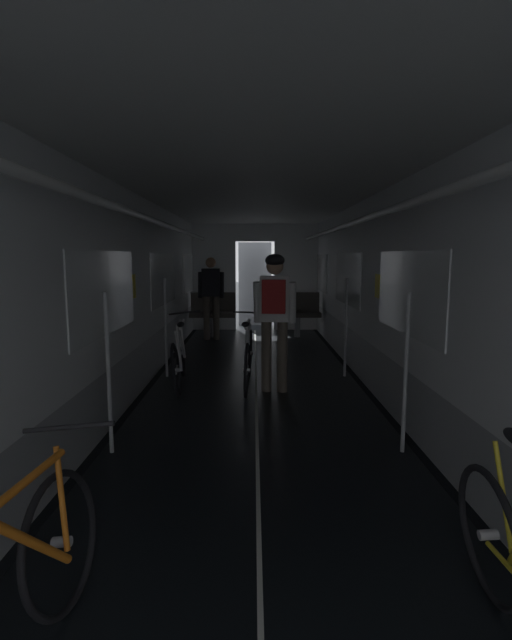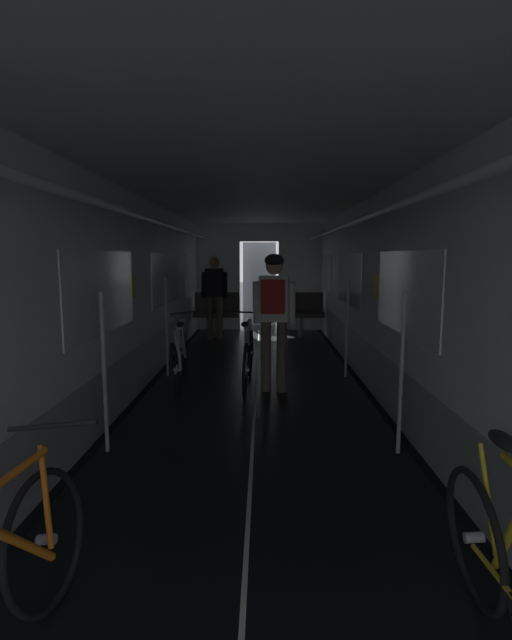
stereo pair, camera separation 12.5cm
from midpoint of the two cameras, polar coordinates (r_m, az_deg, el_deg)
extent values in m
cube|color=black|center=(5.48, -15.79, -10.48)|extent=(0.08, 11.50, 0.01)
cube|color=black|center=(5.47, 14.58, -10.49)|extent=(0.08, 11.50, 0.01)
cube|color=beige|center=(5.29, -0.63, -10.86)|extent=(0.03, 11.27, 0.00)
cube|color=#9EA0A5|center=(5.43, -16.93, -7.45)|extent=(0.12, 11.50, 0.60)
cube|color=white|center=(5.25, -17.45, 5.58)|extent=(0.12, 11.50, 1.85)
cube|color=white|center=(4.69, -18.66, 3.17)|extent=(0.02, 1.90, 0.80)
cube|color=white|center=(7.47, -11.73, 4.96)|extent=(0.02, 1.90, 0.80)
cube|color=white|center=(10.30, -8.57, 5.75)|extent=(0.02, 1.90, 0.80)
cube|color=yellow|center=(5.65, -15.46, 4.00)|extent=(0.01, 0.20, 0.28)
cylinder|color=white|center=(5.17, -14.03, 12.05)|extent=(0.07, 11.04, 0.07)
cylinder|color=#B7BABF|center=(4.20, -18.46, -6.32)|extent=(0.04, 0.04, 1.40)
cylinder|color=#B7BABF|center=(6.67, -11.54, -0.97)|extent=(0.04, 0.04, 1.40)
cube|color=#9EA0A5|center=(5.41, 15.72, -7.45)|extent=(0.12, 11.50, 0.60)
cube|color=white|center=(5.23, 16.21, 5.62)|extent=(0.12, 11.50, 1.85)
cube|color=white|center=(4.67, 17.35, 3.21)|extent=(0.02, 1.90, 0.80)
cube|color=white|center=(7.46, 10.68, 4.98)|extent=(0.02, 1.90, 0.80)
cube|color=white|center=(10.29, 7.64, 5.76)|extent=(0.02, 1.90, 0.80)
cube|color=yellow|center=(5.71, 14.07, 4.09)|extent=(0.01, 0.20, 0.28)
cylinder|color=white|center=(5.16, 12.75, 12.10)|extent=(0.07, 11.04, 0.07)
cylinder|color=#B7BABF|center=(4.18, 17.08, -6.32)|extent=(0.04, 0.04, 1.40)
cylinder|color=#B7BABF|center=(6.66, 10.44, -0.96)|extent=(0.04, 0.04, 1.40)
cube|color=white|center=(10.88, -5.49, 5.24)|extent=(1.00, 0.12, 2.45)
cube|color=white|center=(10.87, 4.58, 5.25)|extent=(1.00, 0.12, 2.45)
cube|color=white|center=(10.84, -0.46, 10.68)|extent=(0.90, 0.12, 0.40)
cube|color=#4C4F54|center=(11.54, -0.45, 4.42)|extent=(0.81, 0.04, 2.05)
cube|color=silver|center=(5.08, -0.67, 17.02)|extent=(3.14, 11.62, 0.12)
cylinder|color=gray|center=(9.92, -5.68, -0.84)|extent=(0.12, 0.12, 0.44)
cube|color=#47423D|center=(9.88, -5.70, 0.71)|extent=(0.96, 0.44, 0.10)
cube|color=#47423D|center=(10.04, -5.61, 2.26)|extent=(0.96, 0.08, 0.40)
torus|color=gray|center=(10.10, -8.05, 3.39)|extent=(0.14, 0.14, 0.02)
cylinder|color=gray|center=(9.91, 4.74, -0.83)|extent=(0.12, 0.12, 0.44)
cube|color=#47423D|center=(9.88, 4.76, 0.72)|extent=(0.96, 0.44, 0.10)
cube|color=#47423D|center=(10.04, 4.68, 2.27)|extent=(0.96, 0.08, 0.40)
torus|color=gray|center=(10.02, 2.22, 3.42)|extent=(0.14, 0.14, 0.02)
torus|color=black|center=(5.73, -10.41, -6.09)|extent=(0.17, 0.68, 0.67)
cylinder|color=#B2B2B7|center=(5.73, -10.41, -6.09)|extent=(0.10, 0.06, 0.06)
torus|color=black|center=(6.73, -9.72, -4.02)|extent=(0.17, 0.68, 0.67)
cylinder|color=#B2B2B7|center=(6.73, -9.72, -4.02)|extent=(0.10, 0.06, 0.06)
cylinder|color=silver|center=(6.38, -9.74, -2.67)|extent=(0.05, 0.55, 0.56)
cylinder|color=silver|center=(5.97, -10.01, -3.38)|extent=(0.12, 0.34, 0.55)
cylinder|color=silver|center=(6.18, -9.62, -0.52)|extent=(0.12, 0.82, 0.04)
cylinder|color=silver|center=(5.75, -10.15, -3.59)|extent=(0.07, 0.17, 0.49)
cylinder|color=silver|center=(5.96, -10.26, -5.78)|extent=(0.07, 0.45, 0.07)
cylinder|color=silver|center=(6.65, -9.56, -2.04)|extent=(0.09, 0.08, 0.49)
cylinder|color=black|center=(6.18, -10.12, -5.50)|extent=(0.05, 0.17, 0.17)
ellipsoid|color=black|center=(5.75, -9.85, -0.54)|extent=(0.12, 0.25, 0.07)
cylinder|color=black|center=(6.62, -9.29, 0.90)|extent=(0.44, 0.07, 0.07)
torus|color=black|center=(2.66, -24.09, -23.62)|extent=(0.18, 0.68, 0.67)
cylinder|color=#B2B2B7|center=(2.66, -24.09, -23.62)|extent=(0.10, 0.06, 0.06)
cylinder|color=orange|center=(2.31, -27.92, -22.72)|extent=(0.15, 0.53, 0.56)
cylinder|color=orange|center=(2.06, -30.08, -18.47)|extent=(0.12, 0.82, 0.04)
cylinder|color=orange|center=(2.51, -24.14, -19.36)|extent=(0.08, 0.10, 0.49)
cylinder|color=black|center=(2.38, -23.47, -11.99)|extent=(0.44, 0.07, 0.08)
torus|color=black|center=(2.74, 25.36, -22.73)|extent=(0.12, 0.67, 0.67)
cylinder|color=#B2B2B7|center=(2.74, 25.36, -22.73)|extent=(0.10, 0.05, 0.06)
cylinder|color=yellow|center=(2.58, 26.80, -18.73)|extent=(0.06, 0.17, 0.49)
cylinder|color=yellow|center=(2.58, 27.49, -25.53)|extent=(0.05, 0.45, 0.07)
cylinder|color=brown|center=(5.87, 0.68, -4.47)|extent=(0.13, 0.13, 0.90)
cylinder|color=brown|center=(5.86, 2.64, -4.51)|extent=(0.13, 0.13, 0.90)
cube|color=silver|center=(5.75, 1.69, 2.64)|extent=(0.38, 0.26, 0.56)
cylinder|color=silver|center=(5.80, -0.47, 2.18)|extent=(0.11, 0.20, 0.53)
cylinder|color=silver|center=(5.76, 3.88, 2.14)|extent=(0.11, 0.20, 0.53)
sphere|color=tan|center=(5.73, 1.70, 6.63)|extent=(0.21, 0.21, 0.21)
ellipsoid|color=black|center=(5.73, 1.71, 7.33)|extent=(0.27, 0.30, 0.16)
cube|color=maroon|center=(5.58, 1.56, 2.89)|extent=(0.30, 0.19, 0.40)
torus|color=black|center=(5.63, -1.81, -6.19)|extent=(0.08, 0.67, 0.67)
cylinder|color=#B2B2B7|center=(5.63, -1.81, -6.19)|extent=(0.09, 0.05, 0.05)
torus|color=black|center=(6.63, -1.28, -4.08)|extent=(0.08, 0.67, 0.67)
cylinder|color=#B2B2B7|center=(6.63, -1.28, -4.08)|extent=(0.09, 0.05, 0.05)
cylinder|color=#ADAFB5|center=(6.28, -1.49, -2.70)|extent=(0.04, 0.54, 0.56)
cylinder|color=#ADAFB5|center=(5.87, -1.71, -3.42)|extent=(0.06, 0.34, 0.55)
cylinder|color=#ADAFB5|center=(6.08, -1.65, -0.50)|extent=(0.06, 0.82, 0.03)
cylinder|color=#ADAFB5|center=(5.65, -1.85, -3.64)|extent=(0.03, 0.16, 0.49)
cylinder|color=#ADAFB5|center=(5.86, -1.67, -5.88)|extent=(0.04, 0.45, 0.07)
cylinder|color=#ADAFB5|center=(6.55, -1.36, -2.05)|extent=(0.05, 0.09, 0.49)
cylinder|color=black|center=(6.08, -1.54, -5.59)|extent=(0.02, 0.17, 0.17)
ellipsoid|color=black|center=(5.65, -1.92, -0.53)|extent=(0.10, 0.24, 0.06)
cylinder|color=black|center=(6.52, -1.45, 0.94)|extent=(0.44, 0.04, 0.04)
cylinder|color=brown|center=(9.58, -5.27, 0.25)|extent=(0.13, 0.13, 0.90)
cylinder|color=brown|center=(9.60, -6.46, 0.25)|extent=(0.13, 0.13, 0.90)
cube|color=black|center=(9.52, -5.92, 4.61)|extent=(0.36, 0.22, 0.56)
cylinder|color=black|center=(9.49, -4.60, 4.31)|extent=(0.09, 0.20, 0.53)
cylinder|color=black|center=(9.53, -7.25, 4.29)|extent=(0.09, 0.20, 0.53)
sphere|color=#9E7051|center=(9.51, -5.96, 7.02)|extent=(0.21, 0.21, 0.21)
camera|label=1|loc=(0.06, -90.58, -0.08)|focal=26.06mm
camera|label=2|loc=(0.06, 89.42, 0.08)|focal=26.06mm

